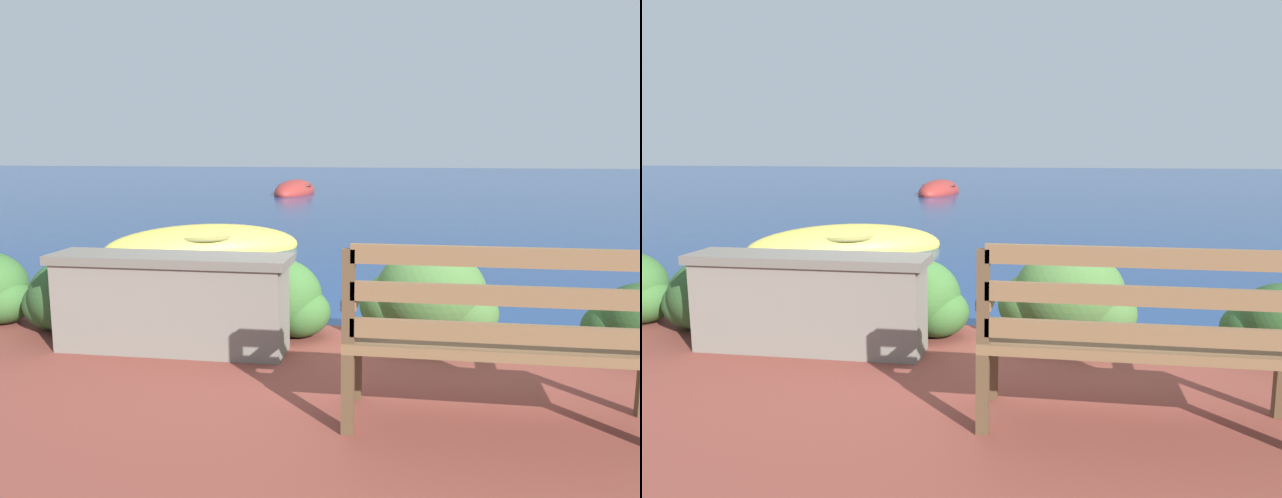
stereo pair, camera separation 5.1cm
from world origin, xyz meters
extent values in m
plane|color=navy|center=(0.00, 0.00, 0.00)|extent=(80.00, 80.00, 0.00)
cube|color=brown|center=(0.24, -1.36, 0.42)|extent=(0.06, 0.06, 0.40)
cube|color=brown|center=(0.24, -1.78, 0.42)|extent=(0.06, 0.06, 0.40)
cube|color=brown|center=(0.98, -1.57, 0.65)|extent=(1.53, 0.48, 0.05)
cube|color=brown|center=(0.98, -1.78, 0.75)|extent=(1.45, 0.04, 0.09)
cube|color=brown|center=(0.98, -1.78, 0.93)|extent=(1.45, 0.04, 0.09)
cube|color=brown|center=(0.98, -1.78, 1.10)|extent=(1.45, 0.04, 0.09)
cube|color=brown|center=(0.24, -1.78, 0.90)|extent=(0.06, 0.04, 0.45)
cube|color=brown|center=(0.24, -1.57, 0.85)|extent=(0.07, 0.43, 0.05)
cube|color=slate|center=(-1.06, -0.74, 0.52)|extent=(1.54, 0.35, 0.60)
cube|color=#635F56|center=(-1.06, -0.74, 0.85)|extent=(1.62, 0.39, 0.06)
ellipsoid|color=#38662D|center=(-2.61, -0.32, 0.40)|extent=(0.46, 0.41, 0.36)
ellipsoid|color=#2D5628|center=(-1.93, -0.44, 0.50)|extent=(0.65, 0.58, 0.55)
ellipsoid|color=#2D5628|center=(-2.11, -0.40, 0.41)|extent=(0.49, 0.44, 0.39)
ellipsoid|color=#2D5628|center=(-1.77, -0.48, 0.40)|extent=(0.45, 0.41, 0.36)
ellipsoid|color=#38662D|center=(-0.44, -0.27, 0.50)|extent=(0.66, 0.60, 0.56)
ellipsoid|color=#38662D|center=(-0.62, -0.22, 0.42)|extent=(0.50, 0.45, 0.40)
ellipsoid|color=#38662D|center=(-0.28, -0.30, 0.40)|extent=(0.46, 0.42, 0.36)
ellipsoid|color=#426B33|center=(0.66, -0.24, 0.55)|extent=(0.78, 0.70, 0.66)
ellipsoid|color=#426B33|center=(0.44, -0.18, 0.45)|extent=(0.59, 0.53, 0.47)
ellipsoid|color=#426B33|center=(0.85, -0.28, 0.43)|extent=(0.55, 0.49, 0.43)
ellipsoid|color=#284C23|center=(1.86, -0.38, 0.40)|extent=(0.44, 0.40, 0.35)
ellipsoid|color=#DBC64C|center=(-2.59, 4.29, 0.05)|extent=(3.07, 2.26, 0.73)
torus|color=olive|center=(-2.59, 4.29, 0.25)|extent=(1.43, 1.43, 0.07)
cube|color=#846647|center=(-2.98, 4.09, 0.22)|extent=(0.49, 0.80, 0.04)
cube|color=#846647|center=(-2.27, 4.45, 0.22)|extent=(0.49, 0.80, 0.04)
ellipsoid|color=#9E2D28|center=(-3.40, 15.59, 0.06)|extent=(1.34, 3.07, 0.81)
torus|color=brown|center=(-3.40, 15.59, 0.28)|extent=(1.20, 1.20, 0.07)
cube|color=#846647|center=(-3.43, 15.14, 0.25)|extent=(0.88, 0.19, 0.04)
cube|color=#846647|center=(-3.37, 15.96, 0.25)|extent=(0.88, 0.19, 0.04)
sphere|color=white|center=(-2.11, 1.65, 0.07)|extent=(0.38, 0.38, 0.38)
torus|color=navy|center=(-2.11, 1.65, 0.07)|extent=(0.42, 0.42, 0.05)
camera|label=1|loc=(0.54, -4.59, 1.59)|focal=35.00mm
camera|label=2|loc=(0.59, -4.58, 1.59)|focal=35.00mm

